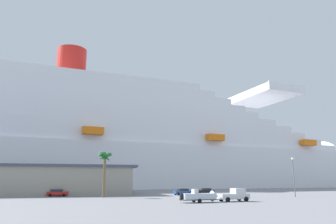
# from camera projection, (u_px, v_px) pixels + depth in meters

# --- Properties ---
(ground_plane) EXTENTS (600.00, 600.00, 0.00)m
(ground_plane) POSITION_uv_depth(u_px,v_px,m) (154.00, 192.00, 100.98)
(ground_plane) COLOR gray
(cruise_ship) EXTENTS (277.23, 61.28, 66.62)m
(cruise_ship) POSITION_uv_depth(u_px,v_px,m) (138.00, 146.00, 152.12)
(cruise_ship) COLOR white
(cruise_ship) RESTS_ON ground_plane
(terminal_building) EXTENTS (60.12, 29.80, 7.27)m
(terminal_building) POSITION_uv_depth(u_px,v_px,m) (14.00, 180.00, 85.30)
(terminal_building) COLOR gray
(terminal_building) RESTS_ON ground_plane
(pickup_truck) EXTENTS (5.82, 2.87, 2.20)m
(pickup_truck) POSITION_uv_depth(u_px,v_px,m) (234.00, 195.00, 56.98)
(pickup_truck) COLOR silver
(pickup_truck) RESTS_ON ground_plane
(small_boat_on_trailer) EXTENTS (8.02, 2.77, 2.15)m
(small_boat_on_trailer) POSITION_uv_depth(u_px,v_px,m) (202.00, 196.00, 54.37)
(small_boat_on_trailer) COLOR #595960
(small_boat_on_trailer) RESTS_ON ground_plane
(palm_tree) EXTENTS (3.11, 3.10, 9.74)m
(palm_tree) POSITION_uv_depth(u_px,v_px,m) (105.00, 160.00, 71.95)
(palm_tree) COLOR brown
(palm_tree) RESTS_ON ground_plane
(street_lamp) EXTENTS (0.56, 0.56, 8.59)m
(street_lamp) POSITION_uv_depth(u_px,v_px,m) (293.00, 171.00, 73.29)
(street_lamp) COLOR slate
(street_lamp) RESTS_ON ground_plane
(parked_car_red_hatchback) EXTENTS (4.79, 2.65, 1.58)m
(parked_car_red_hatchback) POSITION_uv_depth(u_px,v_px,m) (58.00, 193.00, 74.72)
(parked_car_red_hatchback) COLOR red
(parked_car_red_hatchback) RESTS_ON ground_plane
(parked_car_black_coupe) EXTENTS (4.45, 2.32, 1.58)m
(parked_car_black_coupe) POSITION_uv_depth(u_px,v_px,m) (206.00, 191.00, 86.74)
(parked_car_black_coupe) COLOR black
(parked_car_black_coupe) RESTS_ON ground_plane
(parked_car_blue_suv) EXTENTS (4.36, 2.42, 1.58)m
(parked_car_blue_suv) POSITION_uv_depth(u_px,v_px,m) (182.00, 192.00, 81.95)
(parked_car_blue_suv) COLOR #264C99
(parked_car_blue_suv) RESTS_ON ground_plane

